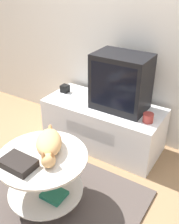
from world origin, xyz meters
name	(u,v)px	position (x,y,z in m)	size (l,w,h in m)	color
ground_plane	(51,204)	(0.00, 0.00, 0.00)	(12.00, 12.00, 0.00)	#93704C
wall_back	(129,18)	(0.00, 1.34, 1.30)	(8.00, 0.05, 2.60)	silver
rug	(51,203)	(0.00, 0.00, 0.01)	(1.42, 1.19, 0.02)	#4C423D
tv_stand	(103,125)	(-0.06, 0.98, 0.24)	(1.25, 0.55, 0.49)	white
tv	(121,82)	(0.10, 1.02, 0.76)	(0.53, 0.36, 0.55)	black
speaker	(65,89)	(-0.58, 1.02, 0.53)	(0.08, 0.08, 0.08)	black
mug	(148,118)	(0.45, 0.90, 0.53)	(0.10, 0.10, 0.08)	#99332D
coffee_table	(44,174)	(-0.02, -0.02, 0.34)	(0.68, 0.68, 0.50)	#B2B2B7
dvd_box	(18,163)	(-0.08, -0.19, 0.55)	(0.25, 0.17, 0.06)	black
cat	(49,144)	(-0.01, 0.06, 0.58)	(0.38, 0.45, 0.14)	tan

